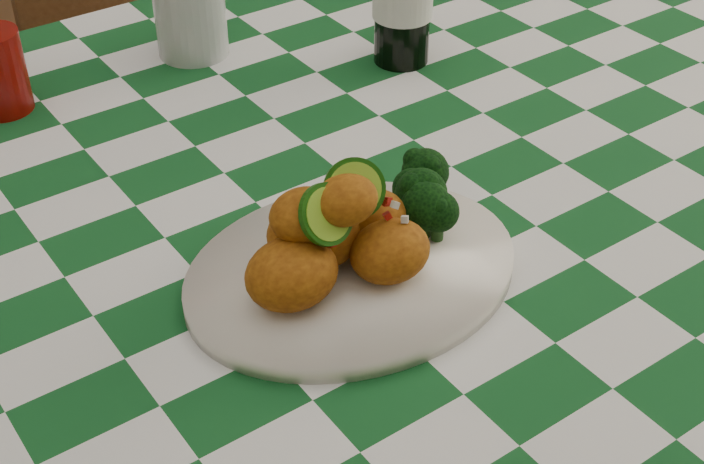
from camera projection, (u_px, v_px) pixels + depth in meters
dining_table at (274, 455)px, 1.24m from camera, size 1.66×1.06×0.79m
plate at (352, 272)px, 0.89m from camera, size 0.34×0.28×0.02m
fried_chicken_pile at (340, 225)px, 0.85m from camera, size 0.16×0.12×0.10m
broccoli_side at (426, 197)px, 0.92m from camera, size 0.08×0.08×0.06m
mason_jar at (189, 6)px, 1.22m from camera, size 0.12×0.12×0.13m
wooden_chair_right at (165, 123)px, 1.83m from camera, size 0.41×0.43×0.84m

